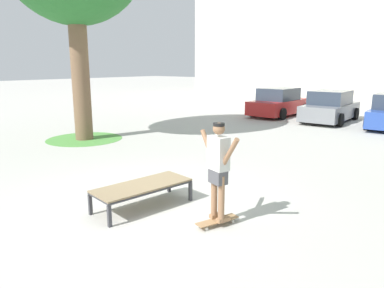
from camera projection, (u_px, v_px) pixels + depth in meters
name	position (u px, v px, depth m)	size (l,w,h in m)	color
ground_plane	(152.00, 201.00, 7.32)	(120.00, 120.00, 0.00)	#B7B5AD
skate_box	(142.00, 187.00, 6.92)	(1.04, 1.99, 0.46)	#38383D
skateboard	(217.00, 221.00, 6.21)	(0.43, 0.82, 0.09)	#9E754C
skater	(218.00, 165.00, 6.00)	(0.98, 0.40, 1.69)	#8E6647
grass_patch_near_left	(85.00, 139.00, 13.44)	(2.76, 2.76, 0.01)	#519342
car_red	(279.00, 103.00, 19.45)	(1.99, 4.24, 1.50)	red
car_grey	(330.00, 107.00, 17.46)	(2.01, 4.25, 1.50)	slate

